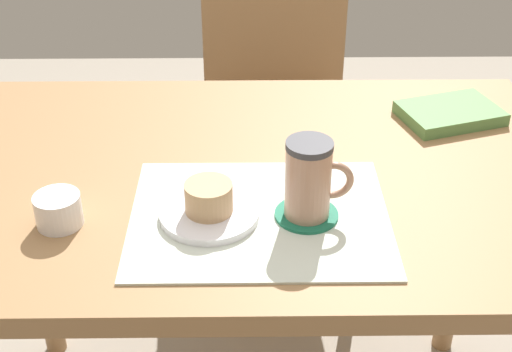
{
  "coord_description": "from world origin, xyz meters",
  "views": [
    {
      "loc": [
        0.0,
        -1.03,
        1.36
      ],
      "look_at": [
        0.02,
        -0.1,
        0.78
      ],
      "focal_mm": 50.0,
      "sensor_mm": 36.0,
      "label": 1
    }
  ],
  "objects_px": {
    "dining_table": "(246,212)",
    "small_book": "(447,113)",
    "sugar_bowl": "(55,210)",
    "coffee_mug": "(306,179)",
    "pastry_plate": "(206,214)",
    "wooden_chair": "(277,112)",
    "pastry": "(205,198)"
  },
  "relations": [
    {
      "from": "wooden_chair",
      "to": "pastry_plate",
      "type": "relative_size",
      "value": 5.76
    },
    {
      "from": "dining_table",
      "to": "coffee_mug",
      "type": "distance_m",
      "value": 0.23
    },
    {
      "from": "pastry_plate",
      "to": "pastry",
      "type": "bearing_deg",
      "value": 180.0
    },
    {
      "from": "dining_table",
      "to": "small_book",
      "type": "height_order",
      "value": "small_book"
    },
    {
      "from": "wooden_chair",
      "to": "coffee_mug",
      "type": "distance_m",
      "value": 0.88
    },
    {
      "from": "coffee_mug",
      "to": "small_book",
      "type": "xyz_separation_m",
      "value": [
        0.29,
        0.32,
        -0.06
      ]
    },
    {
      "from": "small_book",
      "to": "sugar_bowl",
      "type": "bearing_deg",
      "value": -171.43
    },
    {
      "from": "wooden_chair",
      "to": "dining_table",
      "type": "bearing_deg",
      "value": 78.38
    },
    {
      "from": "sugar_bowl",
      "to": "small_book",
      "type": "xyz_separation_m",
      "value": [
        0.67,
        0.33,
        -0.01
      ]
    },
    {
      "from": "pastry_plate",
      "to": "sugar_bowl",
      "type": "relative_size",
      "value": 2.17
    },
    {
      "from": "dining_table",
      "to": "small_book",
      "type": "bearing_deg",
      "value": 24.8
    },
    {
      "from": "dining_table",
      "to": "wooden_chair",
      "type": "relative_size",
      "value": 1.27
    },
    {
      "from": "pastry_plate",
      "to": "pastry",
      "type": "distance_m",
      "value": 0.03
    },
    {
      "from": "sugar_bowl",
      "to": "wooden_chair",
      "type": "bearing_deg",
      "value": 66.29
    },
    {
      "from": "pastry_plate",
      "to": "dining_table",
      "type": "bearing_deg",
      "value": 67.31
    },
    {
      "from": "dining_table",
      "to": "small_book",
      "type": "xyz_separation_m",
      "value": [
        0.38,
        0.18,
        0.1
      ]
    },
    {
      "from": "pastry",
      "to": "coffee_mug",
      "type": "bearing_deg",
      "value": 0.17
    },
    {
      "from": "coffee_mug",
      "to": "pastry",
      "type": "bearing_deg",
      "value": -179.83
    },
    {
      "from": "dining_table",
      "to": "coffee_mug",
      "type": "bearing_deg",
      "value": -57.77
    },
    {
      "from": "dining_table",
      "to": "wooden_chair",
      "type": "height_order",
      "value": "wooden_chair"
    },
    {
      "from": "coffee_mug",
      "to": "dining_table",
      "type": "bearing_deg",
      "value": 122.23
    },
    {
      "from": "sugar_bowl",
      "to": "small_book",
      "type": "height_order",
      "value": "sugar_bowl"
    },
    {
      "from": "wooden_chair",
      "to": "coffee_mug",
      "type": "xyz_separation_m",
      "value": [
        0.01,
        -0.82,
        0.31
      ]
    },
    {
      "from": "wooden_chair",
      "to": "pastry",
      "type": "relative_size",
      "value": 12.06
    },
    {
      "from": "sugar_bowl",
      "to": "pastry_plate",
      "type": "bearing_deg",
      "value": 2.46
    },
    {
      "from": "pastry_plate",
      "to": "small_book",
      "type": "distance_m",
      "value": 0.55
    },
    {
      "from": "wooden_chair",
      "to": "pastry",
      "type": "bearing_deg",
      "value": 75.46
    },
    {
      "from": "dining_table",
      "to": "small_book",
      "type": "relative_size",
      "value": 6.16
    },
    {
      "from": "pastry",
      "to": "sugar_bowl",
      "type": "distance_m",
      "value": 0.22
    },
    {
      "from": "coffee_mug",
      "to": "small_book",
      "type": "height_order",
      "value": "coffee_mug"
    },
    {
      "from": "pastry_plate",
      "to": "coffee_mug",
      "type": "bearing_deg",
      "value": 0.17
    },
    {
      "from": "pastry",
      "to": "sugar_bowl",
      "type": "xyz_separation_m",
      "value": [
        -0.22,
        -0.01,
        -0.01
      ]
    }
  ]
}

